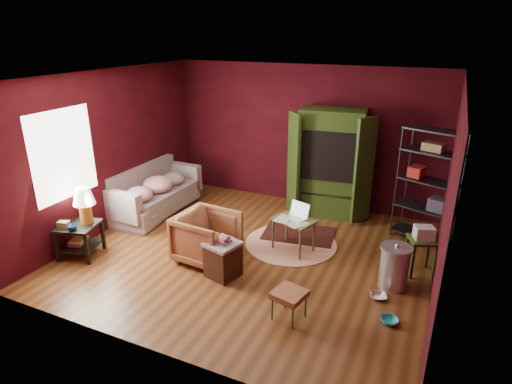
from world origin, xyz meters
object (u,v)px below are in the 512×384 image
hamper (223,259)px  laptop_desk (294,222)px  sofa (155,193)px  tv_armoire (330,161)px  wire_shelving (429,182)px  side_table (81,216)px  armchair (207,235)px

hamper → laptop_desk: laptop_desk is taller
sofa → hamper: 2.78m
tv_armoire → wire_shelving: (1.79, -0.44, -0.00)m
side_table → wire_shelving: wire_shelving is taller
tv_armoire → sofa: bearing=-163.0°
side_table → tv_armoire: size_ratio=0.55×
hamper → laptop_desk: size_ratio=0.78×
sofa → tv_armoire: bearing=-71.2°
hamper → wire_shelving: (2.56, 2.42, 0.79)m
hamper → tv_armoire: (0.77, 2.86, 0.79)m
sofa → hamper: bearing=-127.6°
sofa → tv_armoire: (3.11, 1.35, 0.68)m
armchair → tv_armoire: (1.22, 2.55, 0.64)m
armchair → wire_shelving: wire_shelving is taller
armchair → laptop_desk: (1.12, 0.87, 0.06)m
hamper → wire_shelving: size_ratio=0.32×
hamper → sofa: bearing=147.1°
side_table → armchair: bearing=19.1°
armchair → side_table: side_table is taller
armchair → hamper: 0.56m
hamper → tv_armoire: bearing=74.8°
sofa → tv_armoire: 3.45m
laptop_desk → wire_shelving: bearing=52.2°
laptop_desk → wire_shelving: (1.89, 1.25, 0.58)m
side_table → tv_armoire: tv_armoire is taller
laptop_desk → armchair: bearing=-123.5°
wire_shelving → sofa: bearing=-149.1°
sofa → laptop_desk: bearing=-101.1°
laptop_desk → side_table: bearing=-134.4°
armchair → tv_armoire: size_ratio=0.42×
sofa → armchair: (1.89, -1.20, 0.04)m
armchair → tv_armoire: 2.90m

